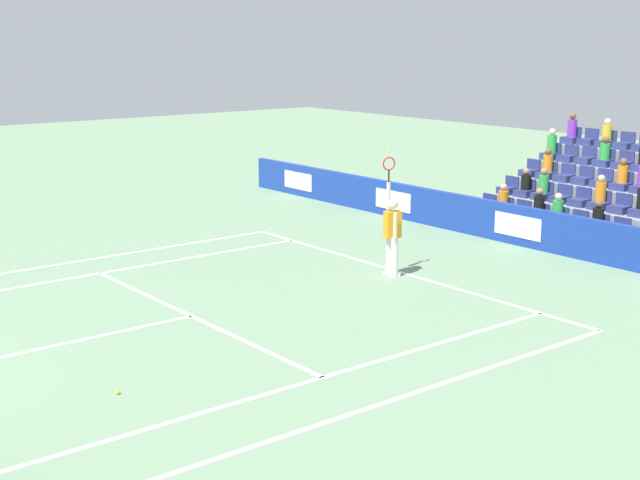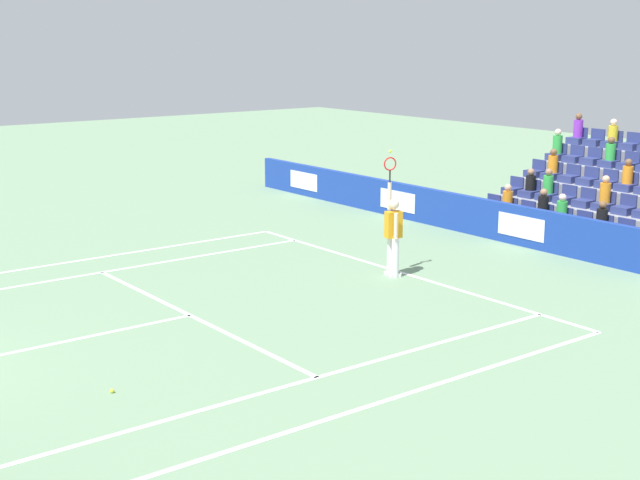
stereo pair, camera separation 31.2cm
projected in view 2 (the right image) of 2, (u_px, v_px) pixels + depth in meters
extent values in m
cube|color=white|center=(399.00, 272.00, 20.84)|extent=(10.97, 0.10, 0.01)
cube|color=white|center=(190.00, 315.00, 17.59)|extent=(8.23, 0.10, 0.01)
cube|color=white|center=(29.00, 349.00, 15.70)|extent=(0.10, 6.40, 0.01)
cube|color=white|center=(83.00, 275.00, 20.51)|extent=(0.10, 11.89, 0.01)
cube|color=white|center=(294.00, 384.00, 14.13)|extent=(0.10, 11.89, 0.01)
cube|color=white|center=(60.00, 263.00, 21.57)|extent=(0.10, 11.89, 0.01)
cube|color=white|center=(349.00, 412.00, 13.07)|extent=(0.10, 11.89, 0.01)
cube|color=white|center=(396.00, 272.00, 20.78)|extent=(0.10, 0.20, 0.01)
cube|color=#193899|center=(524.00, 226.00, 23.29)|extent=(23.67, 0.20, 1.04)
cube|color=white|center=(521.00, 227.00, 23.22)|extent=(1.51, 0.01, 0.58)
cube|color=white|center=(397.00, 201.00, 26.89)|extent=(1.51, 0.01, 0.58)
cube|color=white|center=(304.00, 181.00, 30.56)|extent=(1.51, 0.01, 0.58)
cylinder|color=white|center=(395.00, 258.00, 20.26)|extent=(0.16, 0.16, 0.90)
cylinder|color=white|center=(390.00, 256.00, 20.47)|extent=(0.16, 0.16, 0.90)
cube|color=white|center=(395.00, 276.00, 20.35)|extent=(0.18, 0.28, 0.08)
cube|color=white|center=(390.00, 273.00, 20.56)|extent=(0.18, 0.28, 0.08)
cube|color=orange|center=(393.00, 224.00, 20.20)|extent=(0.31, 0.40, 0.60)
sphere|color=beige|center=(394.00, 204.00, 20.09)|extent=(0.24, 0.24, 0.24)
cylinder|color=beige|center=(390.00, 196.00, 20.26)|extent=(0.09, 0.09, 0.62)
cylinder|color=beige|center=(396.00, 226.00, 19.98)|extent=(0.09, 0.09, 0.56)
cylinder|color=black|center=(390.00, 176.00, 20.16)|extent=(0.04, 0.04, 0.28)
torus|color=red|center=(390.00, 164.00, 20.10)|extent=(0.11, 0.31, 0.31)
sphere|color=#D1E533|center=(390.00, 151.00, 20.04)|extent=(0.07, 0.07, 0.07)
cube|color=gray|center=(550.00, 233.00, 23.99)|extent=(4.96, 0.95, 0.42)
cube|color=navy|center=(621.00, 235.00, 22.24)|extent=(0.48, 0.44, 0.20)
cube|color=navy|center=(627.00, 224.00, 22.30)|extent=(0.48, 0.04, 0.30)
cube|color=navy|center=(600.00, 231.00, 22.72)|extent=(0.48, 0.44, 0.20)
cube|color=navy|center=(605.00, 220.00, 22.78)|extent=(0.48, 0.04, 0.30)
cube|color=navy|center=(579.00, 227.00, 23.20)|extent=(0.48, 0.44, 0.20)
cube|color=navy|center=(585.00, 216.00, 23.26)|extent=(0.48, 0.04, 0.30)
cube|color=navy|center=(560.00, 223.00, 23.68)|extent=(0.48, 0.44, 0.20)
cube|color=navy|center=(565.00, 213.00, 23.75)|extent=(0.48, 0.04, 0.30)
cube|color=navy|center=(541.00, 219.00, 24.16)|extent=(0.48, 0.44, 0.20)
cube|color=navy|center=(546.00, 209.00, 24.23)|extent=(0.48, 0.04, 0.30)
cube|color=navy|center=(523.00, 216.00, 24.64)|extent=(0.48, 0.44, 0.20)
cube|color=navy|center=(528.00, 206.00, 24.71)|extent=(0.48, 0.04, 0.30)
cube|color=navy|center=(506.00, 212.00, 25.12)|extent=(0.48, 0.44, 0.20)
cube|color=navy|center=(511.00, 203.00, 25.19)|extent=(0.48, 0.04, 0.30)
cube|color=navy|center=(489.00, 209.00, 25.61)|extent=(0.48, 0.44, 0.20)
cube|color=navy|center=(494.00, 199.00, 25.67)|extent=(0.48, 0.04, 0.30)
cube|color=gray|center=(573.00, 220.00, 24.51)|extent=(4.96, 0.95, 0.84)
cube|color=navy|center=(623.00, 210.00, 23.19)|extent=(0.48, 0.44, 0.20)
cube|color=navy|center=(629.00, 200.00, 23.25)|extent=(0.48, 0.04, 0.30)
cube|color=navy|center=(603.00, 207.00, 23.67)|extent=(0.48, 0.44, 0.20)
cube|color=navy|center=(608.00, 197.00, 23.73)|extent=(0.48, 0.04, 0.30)
cube|color=navy|center=(583.00, 203.00, 24.15)|extent=(0.48, 0.44, 0.20)
cube|color=navy|center=(589.00, 193.00, 24.21)|extent=(0.48, 0.04, 0.30)
cube|color=navy|center=(564.00, 200.00, 24.63)|extent=(0.48, 0.44, 0.20)
cube|color=navy|center=(570.00, 190.00, 24.69)|extent=(0.48, 0.04, 0.30)
cube|color=navy|center=(546.00, 197.00, 25.11)|extent=(0.48, 0.44, 0.20)
cube|color=navy|center=(551.00, 187.00, 25.17)|extent=(0.48, 0.04, 0.30)
cube|color=navy|center=(529.00, 194.00, 25.59)|extent=(0.48, 0.44, 0.20)
cube|color=navy|center=(534.00, 184.00, 25.66)|extent=(0.48, 0.04, 0.30)
cube|color=navy|center=(512.00, 191.00, 26.07)|extent=(0.48, 0.44, 0.20)
cube|color=navy|center=(517.00, 182.00, 26.14)|extent=(0.48, 0.04, 0.30)
cube|color=gray|center=(595.00, 209.00, 25.02)|extent=(4.96, 0.95, 1.26)
cube|color=navy|center=(626.00, 187.00, 24.14)|extent=(0.48, 0.44, 0.20)
cube|color=navy|center=(631.00, 177.00, 24.20)|extent=(0.48, 0.04, 0.30)
cube|color=navy|center=(606.00, 184.00, 24.62)|extent=(0.48, 0.44, 0.20)
cube|color=navy|center=(611.00, 175.00, 24.68)|extent=(0.48, 0.04, 0.30)
cube|color=navy|center=(587.00, 182.00, 25.10)|extent=(0.48, 0.44, 0.20)
cube|color=navy|center=(592.00, 172.00, 25.16)|extent=(0.48, 0.04, 0.30)
cube|color=navy|center=(569.00, 179.00, 25.58)|extent=(0.48, 0.44, 0.20)
cube|color=navy|center=(574.00, 169.00, 25.64)|extent=(0.48, 0.04, 0.30)
cube|color=navy|center=(551.00, 176.00, 26.06)|extent=(0.48, 0.44, 0.20)
cube|color=navy|center=(556.00, 167.00, 26.12)|extent=(0.48, 0.04, 0.30)
cube|color=navy|center=(534.00, 174.00, 26.54)|extent=(0.48, 0.44, 0.20)
cube|color=navy|center=(539.00, 165.00, 26.60)|extent=(0.48, 0.04, 0.30)
cube|color=gray|center=(616.00, 198.00, 25.54)|extent=(4.96, 0.95, 1.68)
cube|color=navy|center=(628.00, 166.00, 25.09)|extent=(0.48, 0.44, 0.20)
cube|color=navy|center=(633.00, 157.00, 25.15)|extent=(0.48, 0.04, 0.30)
cube|color=navy|center=(609.00, 164.00, 25.57)|extent=(0.48, 0.44, 0.20)
cube|color=navy|center=(614.00, 154.00, 25.63)|extent=(0.48, 0.04, 0.30)
cube|color=navy|center=(590.00, 161.00, 26.05)|extent=(0.48, 0.44, 0.20)
cube|color=navy|center=(595.00, 152.00, 26.11)|extent=(0.48, 0.04, 0.30)
cube|color=navy|center=(573.00, 159.00, 26.53)|extent=(0.48, 0.44, 0.20)
cube|color=navy|center=(577.00, 150.00, 26.59)|extent=(0.48, 0.04, 0.30)
cube|color=navy|center=(556.00, 157.00, 27.01)|extent=(0.48, 0.44, 0.20)
cube|color=navy|center=(560.00, 148.00, 27.07)|extent=(0.48, 0.04, 0.30)
cube|color=gray|center=(636.00, 187.00, 26.05)|extent=(4.96, 0.95, 2.10)
cube|color=navy|center=(630.00, 147.00, 26.04)|extent=(0.48, 0.44, 0.20)
cube|color=navy|center=(634.00, 137.00, 26.10)|extent=(0.48, 0.04, 0.30)
cube|color=navy|center=(611.00, 144.00, 26.52)|extent=(0.48, 0.44, 0.20)
cube|color=navy|center=(616.00, 136.00, 26.58)|extent=(0.48, 0.04, 0.30)
cube|color=navy|center=(593.00, 143.00, 27.00)|extent=(0.48, 0.44, 0.20)
cube|color=navy|center=(598.00, 134.00, 27.06)|extent=(0.48, 0.04, 0.30)
cube|color=navy|center=(576.00, 141.00, 27.48)|extent=(0.48, 0.44, 0.20)
cube|color=navy|center=(581.00, 132.00, 27.54)|extent=(0.48, 0.04, 0.30)
cylinder|color=black|center=(531.00, 183.00, 25.55)|extent=(0.28, 0.28, 0.42)
sphere|color=#9E7251|center=(531.00, 172.00, 25.48)|extent=(0.20, 0.20, 0.20)
cylinder|color=yellow|center=(613.00, 133.00, 26.47)|extent=(0.28, 0.28, 0.45)
sphere|color=beige|center=(614.00, 122.00, 26.40)|extent=(0.20, 0.20, 0.20)
cylinder|color=orange|center=(605.00, 193.00, 23.62)|extent=(0.28, 0.28, 0.53)
sphere|color=#D3A884|center=(606.00, 179.00, 23.54)|extent=(0.20, 0.20, 0.20)
cylinder|color=green|center=(557.00, 144.00, 26.96)|extent=(0.28, 0.28, 0.54)
sphere|color=beige|center=(558.00, 132.00, 26.88)|extent=(0.20, 0.20, 0.20)
cylinder|color=black|center=(543.00, 206.00, 24.11)|extent=(0.28, 0.28, 0.53)
sphere|color=#9E7251|center=(544.00, 192.00, 24.03)|extent=(0.20, 0.20, 0.20)
cylinder|color=orange|center=(628.00, 175.00, 24.09)|extent=(0.28, 0.28, 0.47)
sphere|color=brown|center=(629.00, 162.00, 24.02)|extent=(0.20, 0.20, 0.20)
cylinder|color=purple|center=(578.00, 129.00, 27.43)|extent=(0.28, 0.28, 0.53)
sphere|color=brown|center=(579.00, 116.00, 27.35)|extent=(0.20, 0.20, 0.20)
cylinder|color=black|center=(602.00, 218.00, 22.68)|extent=(0.28, 0.28, 0.46)
sphere|color=brown|center=(603.00, 205.00, 22.60)|extent=(0.20, 0.20, 0.20)
cylinder|color=orange|center=(553.00, 164.00, 26.01)|extent=(0.28, 0.28, 0.50)
sphere|color=brown|center=(554.00, 152.00, 25.94)|extent=(0.20, 0.20, 0.20)
cylinder|color=orange|center=(507.00, 200.00, 25.08)|extent=(0.28, 0.28, 0.49)
sphere|color=#D3A884|center=(508.00, 188.00, 25.00)|extent=(0.20, 0.20, 0.20)
cylinder|color=green|center=(548.00, 184.00, 25.06)|extent=(0.28, 0.28, 0.49)
sphere|color=#9E7251|center=(549.00, 172.00, 24.99)|extent=(0.20, 0.20, 0.20)
cylinder|color=green|center=(611.00, 152.00, 25.52)|extent=(0.28, 0.28, 0.46)
sphere|color=brown|center=(611.00, 140.00, 25.45)|extent=(0.20, 0.20, 0.20)
cylinder|color=green|center=(562.00, 210.00, 23.64)|extent=(0.28, 0.28, 0.48)
sphere|color=beige|center=(563.00, 197.00, 23.56)|extent=(0.20, 0.20, 0.20)
sphere|color=#D1E533|center=(112.00, 391.00, 13.77)|extent=(0.07, 0.07, 0.07)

